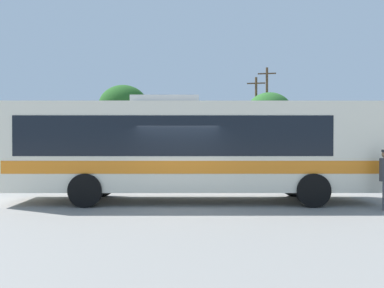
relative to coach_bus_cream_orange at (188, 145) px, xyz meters
The scene contains 10 objects.
ground_plane 9.46m from the coach_bus_cream_orange, 91.32° to the left, with size 300.00×300.00×0.00m, color gray.
perimeter_wall 25.93m from the coach_bus_cream_orange, 90.47° to the left, with size 80.00×0.30×2.38m, color beige.
coach_bus_cream_orange is the anchor object (origin of this frame).
parked_car_leftmost_red 27.55m from the coach_bus_cream_orange, 123.25° to the left, with size 4.38×2.02×1.45m.
parked_car_second_dark_blue 23.58m from the coach_bus_cream_orange, 110.20° to the left, with size 4.19×2.25×1.45m.
utility_pole_near 28.83m from the coach_bus_cream_orange, 80.88° to the left, with size 1.80×0.40×8.16m.
utility_pole_far 29.21m from the coach_bus_cream_orange, 78.83° to the left, with size 1.80×0.37×9.13m.
roadside_tree_left 36.58m from the coach_bus_cream_orange, 119.11° to the left, with size 4.23×4.23×5.77m.
roadside_tree_midleft 30.14m from the coach_bus_cream_orange, 107.21° to the left, with size 5.02×5.02×7.52m.
roadside_tree_midright 28.84m from the coach_bus_cream_orange, 78.28° to the left, with size 4.46×4.46×6.62m.
Camera 1 is at (1.31, -13.43, 2.13)m, focal length 39.75 mm.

